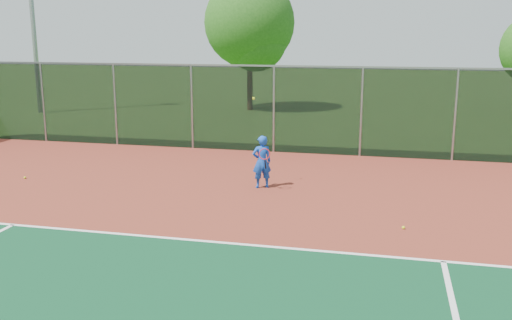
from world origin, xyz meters
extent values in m
cube|color=maroon|center=(0.00, 2.00, 0.01)|extent=(30.00, 20.00, 0.02)
cube|color=white|center=(2.00, 3.00, 0.03)|extent=(22.00, 0.10, 0.00)
cube|color=black|center=(0.00, 12.00, 1.52)|extent=(30.00, 0.04, 3.00)
cube|color=gray|center=(0.00, 12.00, 3.02)|extent=(30.00, 0.06, 0.06)
imported|color=blue|center=(-2.37, 7.27, 0.74)|extent=(0.62, 0.54, 1.43)
cylinder|color=black|center=(-2.22, 7.02, 0.73)|extent=(0.03, 0.15, 0.27)
torus|color=#A51414|center=(-2.22, 6.92, 1.03)|extent=(0.30, 0.13, 0.29)
sphere|color=#D3EA1B|center=(-2.62, 7.37, 2.43)|extent=(0.07, 0.07, 0.07)
sphere|color=#D3EA1B|center=(1.32, 4.68, 0.06)|extent=(0.07, 0.07, 0.07)
sphere|color=#D3EA1B|center=(-9.22, 6.63, 0.06)|extent=(0.07, 0.07, 0.07)
cylinder|color=gray|center=(-17.03, 19.23, 5.52)|extent=(0.24, 0.24, 11.04)
cylinder|color=#332412|center=(-6.48, 22.71, 1.35)|extent=(0.30, 0.30, 2.69)
sphere|color=#1F4F15|center=(-6.48, 22.71, 4.64)|extent=(4.79, 4.79, 4.79)
sphere|color=#1F4F15|center=(-6.08, 22.41, 3.74)|extent=(3.29, 3.29, 3.29)
camera|label=1|loc=(0.87, -7.32, 4.14)|focal=40.00mm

